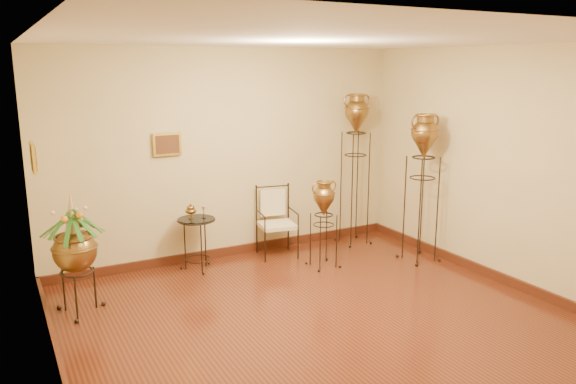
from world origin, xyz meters
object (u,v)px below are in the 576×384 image
amphora_tall (355,168)px  planter_urn (74,246)px  amphora_mid (422,187)px  side_table (197,243)px  armchair (277,222)px

amphora_tall → planter_urn: amphora_tall is taller
amphora_tall → amphora_mid: size_ratio=1.11×
amphora_tall → amphora_mid: 1.10m
amphora_tall → planter_urn: 4.02m
side_table → amphora_tall: bearing=-0.0°
armchair → side_table: (-1.15, 0.00, -0.12)m
armchair → side_table: armchair is taller
amphora_mid → planter_urn: amphora_mid is taller
planter_urn → armchair: bearing=13.6°
amphora_mid → armchair: amphora_mid is taller
amphora_tall → side_table: amphora_tall is taller
planter_urn → side_table: bearing=22.8°
armchair → side_table: size_ratio=1.11×
amphora_mid → side_table: 3.02m
amphora_mid → side_table: (-2.76, 1.04, -0.65)m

